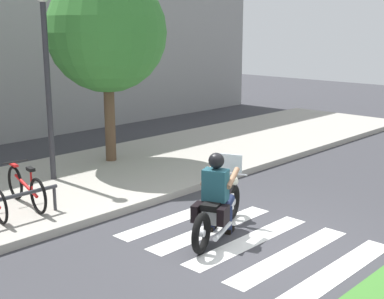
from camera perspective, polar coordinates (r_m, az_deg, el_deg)
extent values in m
plane|color=#38383D|center=(8.87, 6.30, -9.73)|extent=(48.00, 48.00, 0.00)
cube|color=#A8A399|center=(12.05, -11.49, -3.29)|extent=(24.00, 4.40, 0.15)
cube|color=white|center=(8.06, 15.41, -12.57)|extent=(2.80, 0.40, 0.01)
cube|color=white|center=(8.42, 10.54, -11.14)|extent=(2.80, 0.40, 0.01)
cube|color=white|center=(8.84, 6.15, -9.78)|extent=(2.80, 0.40, 0.01)
cube|color=white|center=(9.30, 2.20, -8.49)|extent=(2.80, 0.40, 0.01)
cube|color=white|center=(9.81, -1.32, -7.30)|extent=(2.80, 0.40, 0.01)
torus|color=black|center=(9.67, 4.36, -5.62)|extent=(0.65, 0.36, 0.65)
cylinder|color=silver|center=(9.67, 4.36, -5.62)|extent=(0.15, 0.14, 0.12)
torus|color=black|center=(8.25, 1.01, -9.00)|extent=(0.65, 0.36, 0.65)
cylinder|color=silver|center=(8.25, 1.01, -9.00)|extent=(0.15, 0.14, 0.12)
cube|color=silver|center=(8.90, 2.83, -6.33)|extent=(0.92, 0.59, 0.28)
ellipsoid|color=black|center=(9.03, 3.30, -4.58)|extent=(0.59, 0.46, 0.22)
cube|color=black|center=(8.66, 2.37, -5.86)|extent=(0.62, 0.47, 0.10)
cube|color=black|center=(8.61, 0.58, -6.73)|extent=(0.34, 0.23, 0.28)
cube|color=black|center=(8.47, 3.39, -7.10)|extent=(0.34, 0.23, 0.28)
cylinder|color=silver|center=(9.36, 4.13, -2.58)|extent=(0.26, 0.59, 0.03)
sphere|color=white|center=(9.60, 4.49, -3.41)|extent=(0.18, 0.18, 0.18)
cube|color=silver|center=(9.34, 4.21, -1.47)|extent=(0.19, 0.39, 0.32)
cylinder|color=silver|center=(8.71, 3.38, -8.70)|extent=(0.77, 0.37, 0.08)
cube|color=#1E4C59|center=(8.63, 2.55, -3.83)|extent=(0.39, 0.47, 0.52)
sphere|color=black|center=(8.55, 2.64, -1.21)|extent=(0.26, 0.26, 0.26)
cylinder|color=#9E7051|center=(8.88, 1.69, -2.79)|extent=(0.51, 0.28, 0.26)
cylinder|color=#9E7051|center=(8.75, 4.41, -3.08)|extent=(0.51, 0.28, 0.26)
cylinder|color=#1E284C|center=(8.92, 1.86, -5.67)|extent=(0.46, 0.30, 0.24)
cylinder|color=#1E284C|center=(9.14, 2.10, -7.33)|extent=(0.11, 0.11, 0.48)
cube|color=black|center=(9.24, 2.18, -8.40)|extent=(0.26, 0.18, 0.08)
cylinder|color=#1E284C|center=(8.83, 3.83, -5.90)|extent=(0.46, 0.30, 0.24)
cylinder|color=#1E284C|center=(9.04, 4.03, -7.58)|extent=(0.11, 0.11, 0.48)
cube|color=black|center=(9.15, 4.09, -8.65)|extent=(0.26, 0.18, 0.08)
torus|color=black|center=(9.54, -19.92, -5.85)|extent=(0.12, 0.60, 0.60)
torus|color=black|center=(10.77, -18.51, -3.42)|extent=(0.13, 0.66, 0.66)
torus|color=black|center=(9.83, -16.23, -4.83)|extent=(0.13, 0.66, 0.66)
cylinder|color=red|center=(10.28, -17.45, -3.73)|extent=(0.17, 0.94, 0.26)
cylinder|color=red|center=(10.00, -16.93, -3.16)|extent=(0.04, 0.04, 0.40)
cube|color=black|center=(9.94, -17.01, -2.04)|extent=(0.12, 0.21, 0.06)
cylinder|color=black|center=(10.56, -18.47, -1.27)|extent=(0.48, 0.08, 0.03)
cube|color=red|center=(10.68, -18.64, -1.58)|extent=(0.11, 0.29, 0.04)
cylinder|color=#333338|center=(9.99, -14.58, -5.11)|extent=(0.06, 0.06, 0.45)
cylinder|color=#2D2D33|center=(11.71, -15.19, 5.47)|extent=(0.12, 0.12, 3.92)
cylinder|color=brown|center=(13.22, -8.84, 3.04)|extent=(0.26, 0.26, 2.29)
sphere|color=#387F33|center=(13.02, -9.18, 12.38)|extent=(2.86, 2.86, 2.86)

